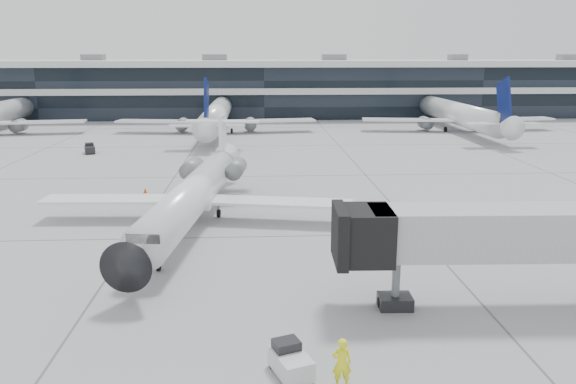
{
  "coord_description": "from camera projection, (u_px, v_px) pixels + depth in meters",
  "views": [
    {
      "loc": [
        -1.31,
        -37.29,
        12.37
      ],
      "look_at": [
        0.84,
        2.41,
        2.6
      ],
      "focal_mm": 35.0,
      "sensor_mm": 36.0,
      "label": 1
    }
  ],
  "objects": [
    {
      "name": "far_tug",
      "position": [
        90.0,
        149.0,
        71.96
      ],
      "size": [
        1.81,
        2.33,
        1.3
      ],
      "rotation": [
        0.0,
        0.0,
        0.33
      ],
      "color": "black",
      "rests_on": "ground"
    },
    {
      "name": "traffic_cone",
      "position": [
        145.0,
        190.0,
        51.46
      ],
      "size": [
        0.36,
        0.36,
        0.51
      ],
      "rotation": [
        0.0,
        0.0,
        -0.06
      ],
      "color": "#F1410C",
      "rests_on": "ground"
    },
    {
      "name": "baggage_tug",
      "position": [
        290.0,
        361.0,
        22.17
      ],
      "size": [
        1.82,
        2.31,
        1.28
      ],
      "rotation": [
        0.0,
        0.0,
        0.35
      ],
      "color": "silver",
      "rests_on": "ground"
    },
    {
      "name": "bg_jet_center",
      "position": [
        217.0,
        132.0,
        92.09
      ],
      "size": [
        32.0,
        40.0,
        9.6
      ],
      "primitive_type": null,
      "color": "white",
      "rests_on": "ground"
    },
    {
      "name": "jet_bridge",
      "position": [
        521.0,
        233.0,
        27.4
      ],
      "size": [
        16.57,
        3.74,
        5.33
      ],
      "rotation": [
        0.0,
        0.0,
        -0.03
      ],
      "color": "silver",
      "rests_on": "ground"
    },
    {
      "name": "terminal",
      "position": [
        263.0,
        91.0,
        117.5
      ],
      "size": [
        170.0,
        22.0,
        10.0
      ],
      "primitive_type": "cube",
      "color": "black",
      "rests_on": "ground"
    },
    {
      "name": "ramp_worker",
      "position": [
        342.0,
        363.0,
        21.2
      ],
      "size": [
        0.75,
        0.49,
        2.05
      ],
      "primitive_type": "imported",
      "rotation": [
        0.0,
        0.0,
        3.14
      ],
      "color": "#FAFA1A",
      "rests_on": "ground"
    },
    {
      "name": "regional_jet",
      "position": [
        196.0,
        191.0,
        42.25
      ],
      "size": [
        23.68,
        29.57,
        6.83
      ],
      "rotation": [
        0.0,
        0.0,
        -0.12
      ],
      "color": "white",
      "rests_on": "ground"
    },
    {
      "name": "bg_jet_right",
      "position": [
        456.0,
        130.0,
        94.19
      ],
      "size": [
        32.0,
        40.0,
        9.6
      ],
      "primitive_type": null,
      "color": "white",
      "rests_on": "ground"
    },
    {
      "name": "ground",
      "position": [
        278.0,
        236.0,
        39.18
      ],
      "size": [
        220.0,
        220.0,
        0.0
      ],
      "primitive_type": "plane",
      "color": "#9A9A9D",
      "rests_on": "ground"
    }
  ]
}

